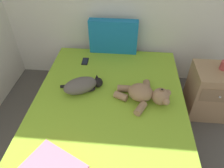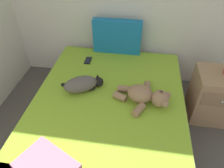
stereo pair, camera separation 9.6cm
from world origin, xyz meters
The scene contains 7 objects.
bed centered at (1.42, 2.56, 0.24)m, with size 1.53×2.07×0.48m.
patterned_cushion centered at (1.38, 3.52, 0.69)m, with size 0.59×0.11×0.43m.
cat centered at (1.13, 2.73, 0.55)m, with size 0.44×0.33×0.15m.
teddy_bear centered at (1.77, 2.65, 0.55)m, with size 0.55×0.47×0.18m.
cell_phone centered at (1.06, 3.25, 0.48)m, with size 0.08×0.15×0.01m.
throw_pillow centered at (1.12, 1.84, 0.53)m, with size 0.40×0.28×0.11m, color #D1728C.
nightstand centered at (2.54, 3.04, 0.30)m, with size 0.45×0.45×0.60m.
Camera 2 is at (1.67, 1.19, 1.91)m, focal length 33.36 mm.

